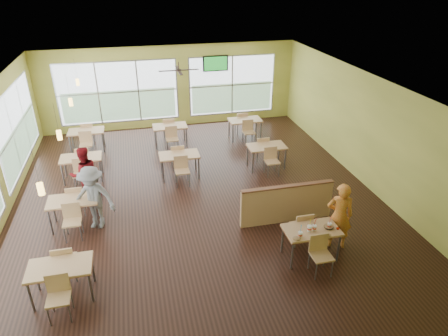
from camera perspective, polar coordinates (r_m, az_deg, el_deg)
The scene contains 20 objects.
room at distance 10.52m, azimuth -3.96°, elevation 2.96°, with size 12.00×12.04×3.20m.
window_bays at distance 13.36m, azimuth -17.58°, elevation 6.50°, with size 9.24×10.24×2.38m.
main_table at distance 9.05m, azimuth 12.37°, elevation -9.13°, with size 1.22×1.52×0.87m.
half_wall_divider at distance 10.20m, azimuth 8.94°, elevation -5.02°, with size 2.40×0.14×1.04m.
dining_tables at distance 12.38m, azimuth -9.97°, elevation 1.50°, with size 6.92×8.72×0.87m.
pendant_lights at distance 10.86m, azimuth -21.73°, elevation 6.70°, with size 0.11×7.31×0.86m.
ceiling_fan at distance 12.92m, azimuth -6.48°, elevation 13.73°, with size 1.25×1.25×0.29m.
tv_backwall at distance 16.11m, azimuth -1.23°, elevation 14.71°, with size 1.00×0.07×0.60m.
man_plaid at distance 9.43m, azimuth 16.15°, elevation -6.57°, with size 0.60×0.40×1.65m, color #DD5918.
patron_maroon at distance 11.53m, azimuth -19.31°, elevation -0.82°, with size 0.77×0.60×1.58m, color maroon.
patron_grey at distance 10.22m, azimuth -18.18°, elevation -4.07°, with size 1.08×0.62×1.66m, color slate.
cup_blue at distance 8.65m, azimuth 10.85°, elevation -9.31°, with size 0.10×0.10×0.36m.
cup_yellow at distance 8.86m, azimuth 12.12°, elevation -8.42°, with size 0.11×0.11×0.38m.
cup_red_near at distance 8.91m, azimuth 12.78°, elevation -8.33°, with size 0.10×0.10×0.35m.
cup_red_far at distance 9.06m, azimuth 14.82°, elevation -7.95°, with size 0.10×0.10×0.35m.
food_basket at distance 9.09m, azimuth 14.74°, elevation -8.12°, with size 0.22×0.22×0.05m.
ketchup_cup at distance 9.11m, azimuth 15.95°, elevation -8.31°, with size 0.06×0.06×0.03m, color #B51600.
wrapper_left at distance 8.61m, azimuth 10.34°, elevation -9.85°, with size 0.18×0.16×0.04m, color #AB7F53.
wrapper_mid at distance 9.11m, azimuth 12.35°, elevation -7.75°, with size 0.20×0.18×0.05m, color #AB7F53.
wrapper_right at distance 8.86m, azimuth 14.71°, elevation -9.24°, with size 0.13×0.11×0.03m, color #AB7F53.
Camera 1 is at (-1.51, -9.49, 5.87)m, focal length 32.00 mm.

